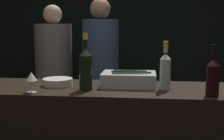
% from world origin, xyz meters
% --- Properties ---
extents(wall_back_chalkboard, '(6.40, 0.06, 2.80)m').
position_xyz_m(wall_back_chalkboard, '(0.00, 2.52, 1.40)').
color(wall_back_chalkboard, black).
rests_on(wall_back_chalkboard, ground_plane).
extents(ice_bin_with_bottles, '(0.38, 0.27, 0.11)m').
position_xyz_m(ice_bin_with_bottles, '(0.12, 0.36, 1.14)').
color(ice_bin_with_bottles, silver).
rests_on(ice_bin_with_bottles, bar_counter).
extents(bowl_white, '(0.21, 0.21, 0.05)m').
position_xyz_m(bowl_white, '(-0.39, 0.32, 1.12)').
color(bowl_white, silver).
rests_on(bowl_white, bar_counter).
extents(wine_glass, '(0.07, 0.07, 0.13)m').
position_xyz_m(wine_glass, '(-0.50, 0.08, 1.19)').
color(wine_glass, silver).
rests_on(wine_glass, bar_counter).
extents(red_wine_bottle_black_foil, '(0.08, 0.08, 0.32)m').
position_xyz_m(red_wine_bottle_black_foil, '(0.65, 0.10, 1.22)').
color(red_wine_bottle_black_foil, black).
rests_on(red_wine_bottle_black_foil, bar_counter).
extents(rose_wine_bottle, '(0.07, 0.07, 0.33)m').
position_xyz_m(rose_wine_bottle, '(0.37, 0.26, 1.23)').
color(rose_wine_bottle, '#B2B7AD').
rests_on(rose_wine_bottle, bar_counter).
extents(champagne_bottle, '(0.09, 0.09, 0.38)m').
position_xyz_m(champagne_bottle, '(-0.16, 0.19, 1.24)').
color(champagne_bottle, black).
rests_on(champagne_bottle, bar_counter).
extents(person_in_hoodie, '(0.42, 0.42, 1.74)m').
position_xyz_m(person_in_hoodie, '(-0.80, 1.59, 0.96)').
color(person_in_hoodie, black).
rests_on(person_in_hoodie, ground_plane).
extents(person_blond_tee, '(0.37, 0.37, 1.79)m').
position_xyz_m(person_blond_tee, '(-0.23, 1.34, 1.00)').
color(person_blond_tee, black).
rests_on(person_blond_tee, ground_plane).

